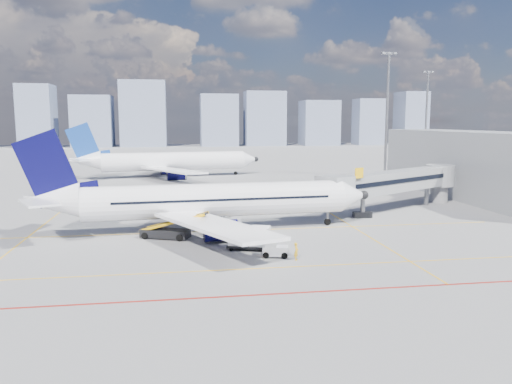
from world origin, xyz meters
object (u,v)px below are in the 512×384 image
at_px(cargo_dolly, 249,237).
at_px(ramp_worker, 296,251).
at_px(second_aircraft, 166,162).
at_px(main_aircraft, 203,201).
at_px(belt_loader, 167,231).
at_px(baggage_tug, 274,249).

xyz_separation_m(cargo_dolly, ramp_worker, (3.40, -4.04, -0.42)).
bearing_deg(ramp_worker, second_aircraft, 32.86).
xyz_separation_m(main_aircraft, belt_loader, (-3.69, -2.72, -2.49)).
relative_size(second_aircraft, ramp_worker, 26.06).
relative_size(cargo_dolly, ramp_worker, 2.84).
xyz_separation_m(second_aircraft, cargo_dolly, (8.68, -61.00, -2.05)).
distance_m(cargo_dolly, belt_loader, 9.32).
relative_size(second_aircraft, baggage_tug, 16.45).
bearing_deg(second_aircraft, main_aircraft, -92.73).
bearing_deg(baggage_tug, ramp_worker, -24.32).
bearing_deg(main_aircraft, belt_loader, -147.23).
bearing_deg(cargo_dolly, main_aircraft, 133.44).
bearing_deg(baggage_tug, main_aircraft, 130.55).
height_order(main_aircraft, cargo_dolly, main_aircraft).
height_order(second_aircraft, cargo_dolly, second_aircraft).
bearing_deg(belt_loader, ramp_worker, -19.23).
distance_m(cargo_dolly, ramp_worker, 5.29).
bearing_deg(ramp_worker, main_aircraft, 52.61).
bearing_deg(baggage_tug, cargo_dolly, 136.46).
relative_size(main_aircraft, baggage_tug, 15.53).
distance_m(belt_loader, ramp_worker, 14.49).
relative_size(baggage_tug, belt_loader, 0.34).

